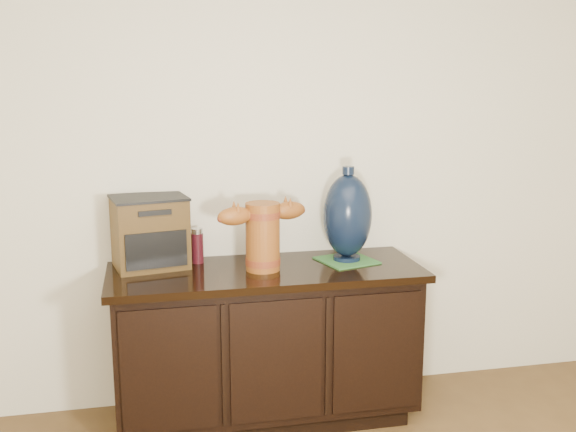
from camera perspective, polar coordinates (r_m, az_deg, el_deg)
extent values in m
plane|color=silver|center=(3.32, -2.80, 5.92)|extent=(4.50, 0.00, 4.50)
cube|color=black|center=(3.43, -1.82, -16.01)|extent=(1.29, 0.45, 0.08)
cube|color=black|center=(3.28, -1.86, -10.43)|extent=(1.40, 0.50, 0.64)
cube|color=black|center=(3.16, -1.91, -4.76)|extent=(1.46, 0.56, 0.03)
cube|color=black|center=(3.00, -10.00, -12.79)|extent=(0.41, 0.01, 0.56)
cube|color=black|center=(3.04, -0.99, -12.21)|extent=(0.41, 0.01, 0.56)
cube|color=black|center=(3.16, 7.52, -11.39)|extent=(0.41, 0.01, 0.56)
cylinder|color=#93501A|center=(3.10, -2.15, -1.77)|extent=(0.20, 0.20, 0.32)
cylinder|color=#4B190E|center=(3.13, -2.14, -3.83)|extent=(0.20, 0.20, 0.03)
cylinder|color=#4B190E|center=(3.07, -2.17, 0.14)|extent=(0.20, 0.20, 0.03)
ellipsoid|color=#93501A|center=(3.02, -4.50, -0.01)|extent=(0.18, 0.12, 0.08)
ellipsoid|color=#93501A|center=(3.13, 0.08, 0.47)|extent=(0.18, 0.12, 0.08)
cube|color=#432E10|center=(3.21, -11.61, -1.42)|extent=(0.37, 0.32, 0.33)
cube|color=black|center=(3.10, -11.07, -2.86)|extent=(0.28, 0.06, 0.17)
cube|color=black|center=(3.18, -11.73, 1.53)|extent=(0.38, 0.33, 0.01)
cube|color=#2F682E|center=(3.29, 4.99, -3.75)|extent=(0.30, 0.30, 0.01)
cylinder|color=black|center=(3.29, 4.99, -3.53)|extent=(0.13, 0.13, 0.02)
ellipsoid|color=black|center=(3.24, 5.06, 0.03)|extent=(0.29, 0.29, 0.40)
cylinder|color=black|center=(3.20, 5.13, 3.86)|extent=(0.06, 0.06, 0.04)
cylinder|color=#580F1B|center=(3.26, -7.68, -2.71)|extent=(0.06, 0.06, 0.15)
cylinder|color=silver|center=(3.24, -7.72, -1.26)|extent=(0.05, 0.05, 0.02)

